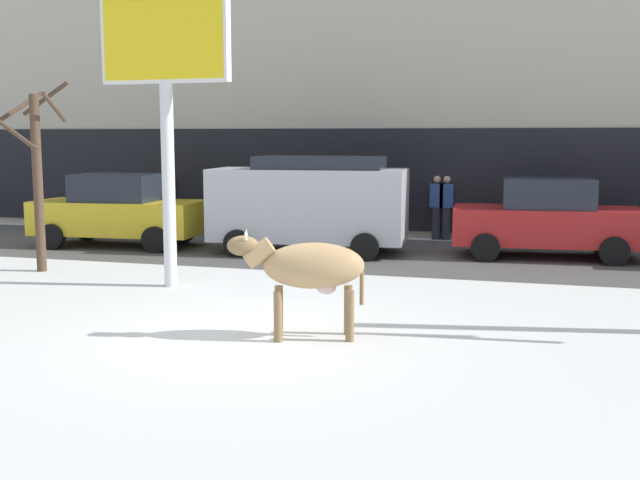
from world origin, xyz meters
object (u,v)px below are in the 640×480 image
at_px(car_red_sedan, 546,219).
at_px(pedestrian_near_billboard, 447,207).
at_px(pedestrian_far_left, 437,207).
at_px(car_yellow_sedan, 118,211).
at_px(billboard, 165,51).
at_px(pedestrian_by_cars, 168,200).
at_px(cow_tan, 309,268).
at_px(car_silver_van, 310,201).
at_px(bare_tree_left_lot, 36,168).

relative_size(car_red_sedan, pedestrian_near_billboard, 2.50).
relative_size(car_red_sedan, pedestrian_far_left, 2.50).
bearing_deg(car_yellow_sedan, pedestrian_near_billboard, 24.22).
relative_size(billboard, pedestrian_by_cars, 3.21).
bearing_deg(pedestrian_by_cars, pedestrian_near_billboard, 0.00).
distance_m(cow_tan, billboard, 5.66).
bearing_deg(car_red_sedan, car_silver_van, -171.64).
relative_size(cow_tan, pedestrian_by_cars, 1.12).
bearing_deg(bare_tree_left_lot, car_yellow_sedan, 95.52).
xyz_separation_m(pedestrian_near_billboard, bare_tree_left_lot, (-7.51, -7.27, 1.25)).
bearing_deg(pedestrian_near_billboard, bare_tree_left_lot, -135.94).
bearing_deg(pedestrian_near_billboard, car_silver_van, -130.82).
relative_size(billboard, car_silver_van, 1.17).
bearing_deg(bare_tree_left_lot, cow_tan, -27.57).
height_order(car_yellow_sedan, pedestrian_near_billboard, car_yellow_sedan).
distance_m(cow_tan, pedestrian_near_billboard, 10.91).
xyz_separation_m(car_red_sedan, pedestrian_by_cars, (-10.86, 2.50, -0.03)).
xyz_separation_m(billboard, bare_tree_left_lot, (-3.36, 0.76, -2.18)).
bearing_deg(car_silver_van, pedestrian_near_billboard, 49.18).
bearing_deg(car_red_sedan, cow_tan, -110.68).
distance_m(car_silver_van, pedestrian_far_left, 4.21).
distance_m(pedestrian_by_cars, pedestrian_far_left, 8.01).
bearing_deg(billboard, pedestrian_by_cars, 117.20).
height_order(billboard, bare_tree_left_lot, billboard).
bearing_deg(pedestrian_far_left, pedestrian_by_cars, 180.00).
bearing_deg(billboard, pedestrian_far_left, 64.18).
xyz_separation_m(cow_tan, car_silver_van, (-2.27, 7.59, 0.25)).
relative_size(car_silver_van, bare_tree_left_lot, 1.21).
bearing_deg(cow_tan, car_silver_van, 106.66).
relative_size(cow_tan, pedestrian_near_billboard, 1.12).
xyz_separation_m(pedestrian_far_left, bare_tree_left_lot, (-7.25, -7.27, 1.25)).
xyz_separation_m(car_yellow_sedan, car_red_sedan, (10.46, 1.04, 0.00)).
relative_size(car_silver_van, pedestrian_far_left, 2.74).
bearing_deg(pedestrian_by_cars, pedestrian_far_left, 0.00).
xyz_separation_m(pedestrian_by_cars, bare_tree_left_lot, (0.76, -7.27, 1.25)).
bearing_deg(pedestrian_near_billboard, car_yellow_sedan, -155.78).
height_order(car_yellow_sedan, pedestrian_far_left, car_yellow_sedan).
bearing_deg(pedestrian_far_left, billboard, -115.82).
bearing_deg(car_red_sedan, pedestrian_near_billboard, 135.96).
distance_m(car_red_sedan, pedestrian_far_left, 3.80).
height_order(car_silver_van, pedestrian_near_billboard, car_silver_van).
bearing_deg(cow_tan, pedestrian_near_billboard, 86.95).
xyz_separation_m(billboard, car_yellow_sedan, (-3.72, 4.48, -3.41)).
bearing_deg(pedestrian_far_left, cow_tan, -91.64).
distance_m(cow_tan, car_yellow_sedan, 10.35).
bearing_deg(billboard, cow_tan, -38.72).
relative_size(billboard, car_red_sedan, 1.29).
relative_size(cow_tan, car_red_sedan, 0.45).
distance_m(pedestrian_near_billboard, pedestrian_by_cars, 8.28).
xyz_separation_m(car_silver_van, pedestrian_near_billboard, (2.85, 3.30, -0.36)).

